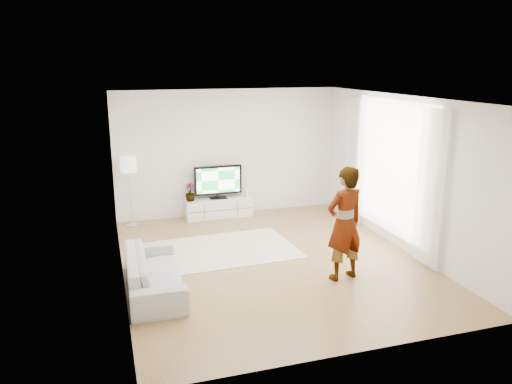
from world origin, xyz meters
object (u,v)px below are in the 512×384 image
object	(u,v)px
rug	(228,249)
sofa	(154,272)
television	(218,181)
floor_lamp	(128,168)
player	(345,224)
media_console	(219,208)

from	to	relation	value
rug	sofa	world-z (taller)	sofa
television	floor_lamp	world-z (taller)	floor_lamp
rug	player	bearing A→B (deg)	-51.03
media_console	player	world-z (taller)	player
media_console	floor_lamp	bearing A→B (deg)	-178.05
media_console	player	distance (m)	4.03
player	rug	bearing A→B (deg)	-62.98
media_console	sofa	size ratio (longest dim) A/B	0.74
media_console	television	bearing A→B (deg)	90.00
television	floor_lamp	xyz separation A→B (m)	(-1.90, -0.09, 0.44)
television	floor_lamp	distance (m)	1.95
television	sofa	distance (m)	3.83
rug	player	distance (m)	2.46
rug	floor_lamp	distance (m)	2.82
television	player	distance (m)	3.99
television	media_console	bearing A→B (deg)	-90.00
media_console	sofa	world-z (taller)	sofa
player	sofa	size ratio (longest dim) A/B	0.91
player	floor_lamp	bearing A→B (deg)	-62.82
rug	player	world-z (taller)	player
rug	sofa	bearing A→B (deg)	-138.56
player	media_console	bearing A→B (deg)	-85.31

